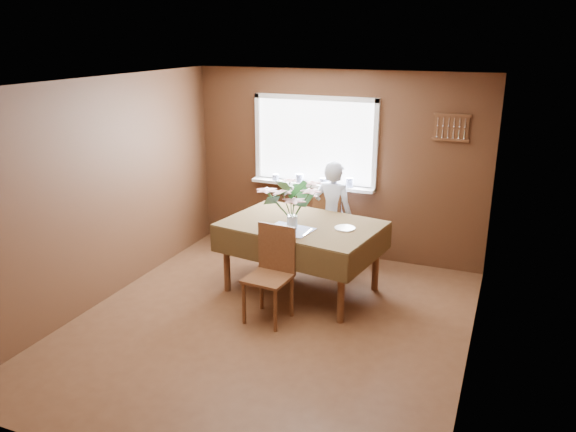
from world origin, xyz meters
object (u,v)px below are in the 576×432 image
at_px(dining_table, 302,232).
at_px(seated_woman, 333,215).
at_px(chair_far, 332,224).
at_px(chair_near, 272,269).
at_px(flower_bouquet, 292,199).

relative_size(dining_table, seated_woman, 1.33).
distance_m(chair_far, chair_near, 1.65).
bearing_deg(chair_far, dining_table, 104.66).
relative_size(chair_far, chair_near, 1.00).
bearing_deg(chair_far, flower_bouquet, 104.00).
xyz_separation_m(seated_woman, flower_bouquet, (-0.16, -1.02, 0.47)).
relative_size(chair_far, seated_woman, 0.71).
relative_size(chair_near, flower_bouquet, 1.66).
bearing_deg(seated_woman, chair_far, -59.33).
relative_size(chair_near, seated_woman, 0.71).
xyz_separation_m(chair_near, flower_bouquet, (0.03, 0.51, 0.64)).
relative_size(dining_table, flower_bouquet, 3.12).
height_order(seated_woman, flower_bouquet, seated_woman).
relative_size(dining_table, chair_near, 1.88).
bearing_deg(dining_table, chair_near, -85.61).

